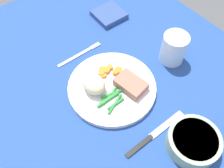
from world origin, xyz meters
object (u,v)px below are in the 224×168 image
object	(u,v)px
dinner_plate	(112,87)
napkin	(109,14)
fork	(79,55)
water_glass	(174,50)
salad_bowl	(193,141)
knife	(154,135)
meat_portion	(131,84)

from	to	relation	value
dinner_plate	napkin	xyz separation A→B (cm)	(-26.49, 19.26, 0.17)
fork	water_glass	world-z (taller)	water_glass
dinner_plate	fork	xyz separation A→B (cm)	(-17.36, -0.26, -0.60)
salad_bowl	napkin	world-z (taller)	salad_bowl
knife	water_glass	size ratio (longest dim) A/B	2.08
meat_portion	salad_bowl	world-z (taller)	salad_bowl
meat_portion	water_glass	distance (cm)	18.60
dinner_plate	knife	distance (cm)	18.70
dinner_plate	fork	world-z (taller)	dinner_plate
water_glass	salad_bowl	size ratio (longest dim) A/B	0.73
salad_bowl	fork	bearing A→B (deg)	-172.60
salad_bowl	knife	bearing A→B (deg)	-144.47
dinner_plate	knife	xyz separation A→B (cm)	(18.68, -0.29, -0.60)
water_glass	knife	bearing A→B (deg)	-55.34
knife	napkin	size ratio (longest dim) A/B	1.94
knife	water_glass	world-z (taller)	water_glass
meat_portion	fork	bearing A→B (deg)	-168.06
water_glass	napkin	distance (cm)	29.67
water_glass	meat_portion	bearing A→B (deg)	-87.57
fork	napkin	xyz separation A→B (cm)	(-9.13, 19.51, 0.77)
napkin	water_glass	bearing A→B (deg)	6.72
dinner_plate	meat_portion	size ratio (longest dim) A/B	2.95
dinner_plate	water_glass	distance (cm)	23.14
dinner_plate	water_glass	xyz separation A→B (cm)	(2.79, 22.70, 3.46)
meat_portion	knife	size ratio (longest dim) A/B	0.44
dinner_plate	knife	bearing A→B (deg)	-0.87
dinner_plate	knife	size ratio (longest dim) A/B	1.29
knife	napkin	xyz separation A→B (cm)	(-45.18, 19.54, 0.77)
dinner_plate	water_glass	size ratio (longest dim) A/B	2.68
dinner_plate	fork	size ratio (longest dim) A/B	1.60
knife	salad_bowl	size ratio (longest dim) A/B	1.52
water_glass	fork	bearing A→B (deg)	-131.27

